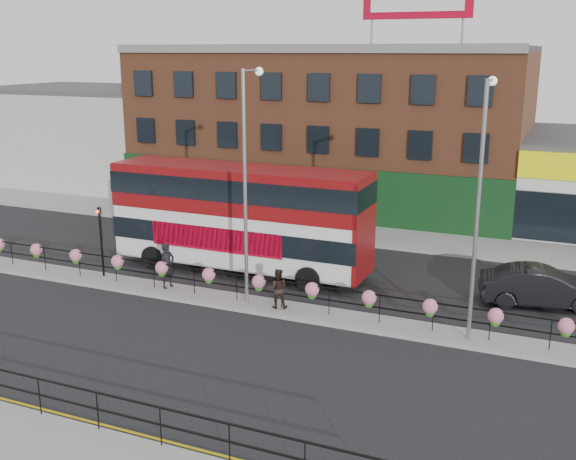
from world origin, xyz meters
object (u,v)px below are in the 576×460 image
at_px(pedestrian_b, 278,288).
at_px(lamp_column_east, 480,189).
at_px(lamp_column_west, 247,168).
at_px(car, 542,287).
at_px(double_decker_bus, 241,208).
at_px(pedestrian_a, 167,266).

bearing_deg(pedestrian_b, lamp_column_east, 161.56).
bearing_deg(lamp_column_west, car, 22.07).
bearing_deg(lamp_column_east, lamp_column_west, 179.04).
height_order(double_decker_bus, lamp_column_west, lamp_column_west).
height_order(lamp_column_west, lamp_column_east, lamp_column_west).
bearing_deg(pedestrian_a, lamp_column_east, -74.45).
height_order(car, pedestrian_a, pedestrian_a).
bearing_deg(car, double_decker_bus, 81.31).
relative_size(car, pedestrian_a, 2.60).
xyz_separation_m(double_decker_bus, pedestrian_b, (3.63, -3.99, -2.08)).
bearing_deg(lamp_column_east, car, 64.79).
bearing_deg(lamp_column_west, pedestrian_a, 179.52).
height_order(pedestrian_a, lamp_column_east, lamp_column_east).
relative_size(pedestrian_b, lamp_column_east, 0.18).
relative_size(double_decker_bus, lamp_column_east, 1.35).
xyz_separation_m(double_decker_bus, lamp_column_east, (11.08, -3.86, 2.49)).
height_order(double_decker_bus, pedestrian_b, double_decker_bus).
relative_size(double_decker_bus, lamp_column_west, 1.32).
bearing_deg(pedestrian_a, lamp_column_west, -74.11).
bearing_deg(pedestrian_b, double_decker_bus, -67.11).
xyz_separation_m(double_decker_bus, pedestrian_a, (-1.68, -3.68, -1.90)).
bearing_deg(car, pedestrian_b, 104.30).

